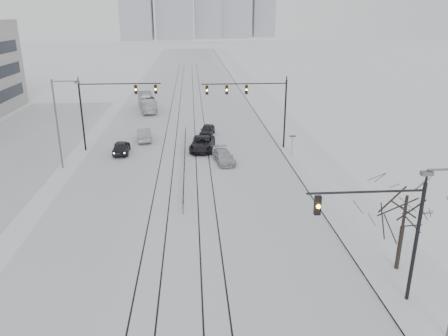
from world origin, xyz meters
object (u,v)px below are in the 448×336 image
Objects in this scene: traffic_mast_near at (388,228)px; sedan_nb_front at (202,144)px; bare_tree at (406,204)px; box_truck at (147,102)px; sedan_nb_far at (207,130)px; sedan_sb_inner at (121,147)px; sedan_sb_outer at (144,135)px; sedan_nb_right at (224,157)px.

traffic_mast_near reaches higher than sedan_nb_front.
traffic_mast_near is 1.15× the size of bare_tree.
bare_tree reaches higher than box_truck.
traffic_mast_near reaches higher than bare_tree.
box_truck is (-9.17, 16.20, 0.63)m from sedan_nb_far.
sedan_sb_outer is (2.04, 5.19, 0.03)m from sedan_sb_inner.
bare_tree is at bearing -76.03° from sedan_nb_right.
sedan_sb_inner is 0.98× the size of sedan_nb_right.
sedan_sb_inner is 0.93× the size of sedan_sb_outer.
bare_tree is (2.41, 3.00, -0.07)m from traffic_mast_near.
sedan_nb_right is 11.20m from sedan_nb_far.
bare_tree is 1.49× the size of sedan_nb_far.
traffic_mast_near is at bearing 120.11° from sedan_sb_inner.
sedan_sb_inner is at bearing 61.35° from sedan_sb_outer.
traffic_mast_near is at bearing 97.95° from box_truck.
sedan_nb_far is (7.92, 1.87, -0.08)m from sedan_sb_outer.
bare_tree is at bearing 126.54° from sedan_sb_inner.
sedan_sb_inner is 12.01m from sedan_nb_right.
traffic_mast_near reaches higher than sedan_sb_outer.
box_truck is at bearing -93.22° from sedan_sb_outer.
sedan_sb_outer is 1.05× the size of sedan_nb_right.
sedan_sb_inner is 0.79× the size of sedan_nb_front.
sedan_nb_far is (0.80, 6.44, -0.08)m from sedan_nb_front.
sedan_nb_front is at bearing 99.87° from box_truck.
sedan_nb_front reaches higher than sedan_sb_inner.
box_truck is (-10.52, 27.31, 0.68)m from sedan_nb_right.
traffic_mast_near is 36.56m from sedan_nb_far.
sedan_nb_front is 1.36× the size of sedan_nb_far.
bare_tree is at bearing -58.92° from sedan_nb_front.
sedan_nb_front is 1.25× the size of sedan_nb_right.
traffic_mast_near reaches higher than sedan_nb_far.
traffic_mast_near is 54.54m from box_truck.
box_truck is at bearing 108.37° from traffic_mast_near.
bare_tree reaches higher than sedan_nb_far.
sedan_nb_right is at bearing 105.25° from traffic_mast_near.
traffic_mast_near is 1.57× the size of sedan_nb_right.
sedan_nb_far is 18.62m from box_truck.
sedan_nb_front is at bearing 113.28° from bare_tree.
bare_tree is 34.30m from sedan_nb_far.
sedan_nb_front is (-8.79, 29.03, -3.79)m from traffic_mast_near.
sedan_nb_front is (7.12, -4.57, 0.00)m from sedan_sb_outer.
box_truck reaches higher than sedan_sb_inner.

